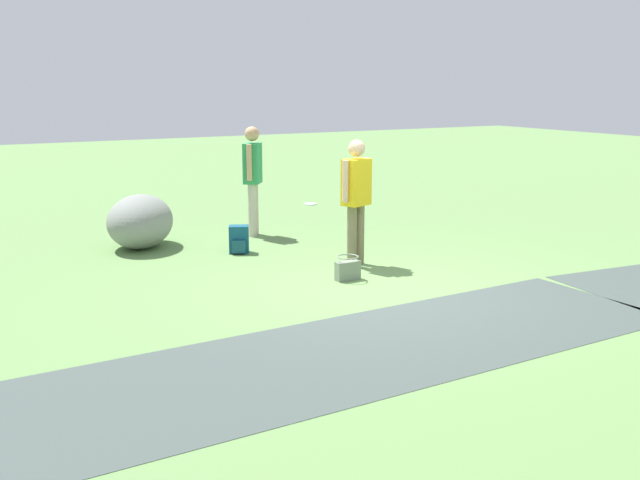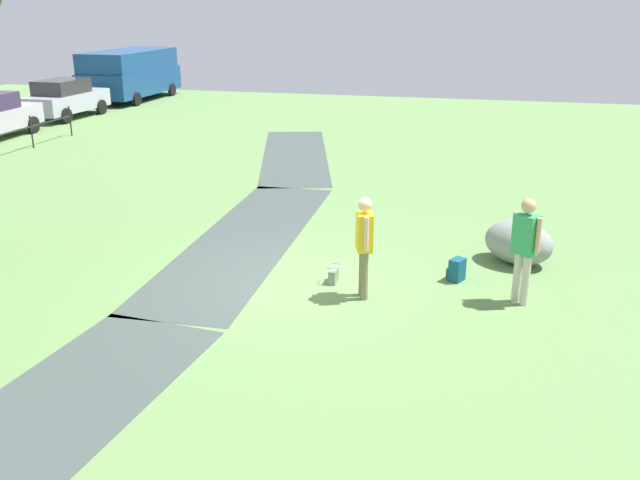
% 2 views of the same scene
% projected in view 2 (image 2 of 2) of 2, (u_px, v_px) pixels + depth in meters
% --- Properties ---
extents(ground_plane, '(48.00, 48.00, 0.00)m').
position_uv_depth(ground_plane, '(301.00, 282.00, 11.97)').
color(ground_plane, '#60854A').
extents(footpath_segment_mid, '(8.06, 2.21, 0.01)m').
position_uv_depth(footpath_segment_mid, '(247.00, 238.00, 14.14)').
color(footpath_segment_mid, '#3D4844').
rests_on(footpath_segment_mid, ground).
extents(footpath_segment_far, '(8.23, 4.06, 0.01)m').
position_uv_depth(footpath_segment_far, '(295.00, 155.00, 21.61)').
color(footpath_segment_far, '#3D4844').
rests_on(footpath_segment_far, ground).
extents(lawn_boulder, '(1.48, 1.60, 0.80)m').
position_uv_depth(lawn_boulder, '(519.00, 242.00, 12.71)').
color(lawn_boulder, gray).
rests_on(lawn_boulder, ground).
extents(woman_with_handbag, '(0.50, 0.34, 1.69)m').
position_uv_depth(woman_with_handbag, '(364.00, 241.00, 11.04)').
color(woman_with_handbag, '#77704F').
rests_on(woman_with_handbag, ground).
extents(man_near_boulder, '(0.41, 0.43, 1.74)m').
position_uv_depth(man_near_boulder, '(525.00, 243.00, 10.81)').
color(man_near_boulder, beige).
rests_on(man_near_boulder, ground).
extents(handbag_on_grass, '(0.32, 0.27, 0.31)m').
position_uv_depth(handbag_on_grass, '(334.00, 275.00, 11.91)').
color(handbag_on_grass, gray).
rests_on(handbag_on_grass, ground).
extents(backpack_by_boulder, '(0.34, 0.34, 0.40)m').
position_uv_depth(backpack_by_boulder, '(456.00, 270.00, 11.97)').
color(backpack_by_boulder, navy).
rests_on(backpack_by_boulder, ground).
extents(parked_hatchback_blue, '(3.96, 1.85, 1.56)m').
position_uv_depth(parked_hatchback_blue, '(65.00, 98.00, 28.04)').
color(parked_hatchback_blue, '#B1B0C6').
rests_on(parked_hatchback_blue, ground).
extents(delivery_van, '(5.73, 2.74, 2.30)m').
position_uv_depth(delivery_van, '(130.00, 73.00, 33.01)').
color(delivery_van, navy).
rests_on(delivery_van, ground).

